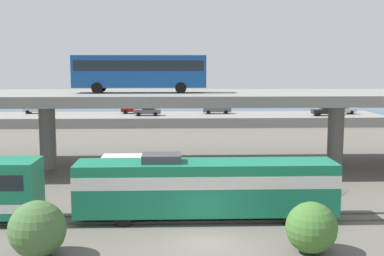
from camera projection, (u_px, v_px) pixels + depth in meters
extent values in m
plane|color=#605B54|center=(207.00, 242.00, 27.13)|extent=(260.00, 260.00, 0.00)
cube|color=#59544C|center=(203.00, 222.00, 30.39)|extent=(110.00, 0.12, 0.12)
cube|color=#59544C|center=(202.00, 215.00, 31.80)|extent=(110.00, 0.12, 0.12)
cube|color=#197A56|center=(206.00, 187.00, 30.85)|extent=(16.12, 3.00, 3.20)
cube|color=white|center=(206.00, 178.00, 30.77)|extent=(16.12, 3.04, 0.77)
cone|color=white|center=(333.00, 191.00, 31.17)|extent=(2.20, 2.85, 2.85)
cube|color=black|center=(308.00, 172.00, 30.96)|extent=(2.20, 2.70, 1.02)
cube|color=#3F3F42|center=(162.00, 158.00, 30.52)|extent=(2.40, 1.80, 0.50)
cylinder|color=black|center=(281.00, 205.00, 32.56)|extent=(0.96, 0.18, 0.96)
cylinder|color=black|center=(290.00, 217.00, 29.89)|extent=(0.96, 0.18, 0.96)
cylinder|color=black|center=(127.00, 206.00, 32.21)|extent=(0.96, 0.18, 0.96)
cylinder|color=black|center=(123.00, 219.00, 29.53)|extent=(0.96, 0.18, 0.96)
cube|color=gray|center=(193.00, 97.00, 46.13)|extent=(96.00, 12.88, 0.94)
cylinder|color=gray|center=(48.00, 136.00, 46.09)|extent=(1.50, 1.50, 6.18)
cylinder|color=gray|center=(336.00, 134.00, 47.05)|extent=(1.50, 1.50, 6.18)
cube|color=#14478C|center=(140.00, 71.00, 44.98)|extent=(12.00, 2.55, 2.90)
cube|color=black|center=(140.00, 66.00, 44.91)|extent=(11.52, 2.59, 0.93)
cube|color=black|center=(205.00, 68.00, 45.14)|extent=(0.08, 2.30, 1.74)
cylinder|color=black|center=(180.00, 87.00, 46.49)|extent=(1.00, 0.26, 1.00)
cylinder|color=black|center=(181.00, 88.00, 44.09)|extent=(1.00, 0.26, 1.00)
cylinder|color=black|center=(101.00, 87.00, 46.23)|extent=(1.00, 0.26, 1.00)
cylinder|color=black|center=(97.00, 88.00, 43.83)|extent=(1.00, 0.26, 1.00)
cube|color=silver|center=(181.00, 177.00, 36.40)|extent=(2.00, 2.30, 2.00)
cube|color=silver|center=(134.00, 173.00, 36.24)|extent=(4.60, 2.30, 2.60)
cylinder|color=black|center=(177.00, 187.00, 37.60)|extent=(0.88, 0.28, 0.88)
cylinder|color=black|center=(178.00, 194.00, 35.43)|extent=(0.88, 0.28, 0.88)
cylinder|color=black|center=(122.00, 187.00, 37.45)|extent=(0.88, 0.28, 0.88)
cylinder|color=black|center=(119.00, 195.00, 35.29)|extent=(0.88, 0.28, 0.88)
cube|color=gray|center=(185.00, 119.00, 81.56)|extent=(64.56, 11.59, 1.55)
cube|color=#515459|center=(217.00, 110.00, 83.05)|extent=(4.70, 1.77, 0.70)
cube|color=#1E232B|center=(218.00, 106.00, 82.99)|extent=(2.07, 1.56, 0.48)
cylinder|color=black|center=(209.00, 112.00, 82.21)|extent=(0.64, 0.20, 0.64)
cylinder|color=black|center=(208.00, 111.00, 83.88)|extent=(0.64, 0.20, 0.64)
cylinder|color=black|center=(226.00, 112.00, 82.32)|extent=(0.64, 0.20, 0.64)
cylinder|color=black|center=(225.00, 111.00, 83.98)|extent=(0.64, 0.20, 0.64)
cube|color=black|center=(325.00, 112.00, 79.69)|extent=(4.34, 1.75, 0.70)
cube|color=#1E232B|center=(327.00, 108.00, 79.62)|extent=(1.91, 1.54, 0.48)
cylinder|color=black|center=(319.00, 114.00, 78.86)|extent=(0.64, 0.20, 0.64)
cylinder|color=black|center=(316.00, 113.00, 80.51)|extent=(0.64, 0.20, 0.64)
cylinder|color=black|center=(335.00, 114.00, 78.96)|extent=(0.64, 0.20, 0.64)
cylinder|color=black|center=(332.00, 113.00, 80.60)|extent=(0.64, 0.20, 0.64)
cube|color=#B7B7BC|center=(342.00, 110.00, 82.24)|extent=(4.15, 1.74, 0.70)
cube|color=#1E232B|center=(341.00, 107.00, 82.16)|extent=(1.83, 1.53, 0.48)
cylinder|color=black|center=(348.00, 112.00, 83.15)|extent=(0.64, 0.20, 0.64)
cylinder|color=black|center=(352.00, 113.00, 81.51)|extent=(0.64, 0.20, 0.64)
cylinder|color=black|center=(333.00, 112.00, 83.06)|extent=(0.64, 0.20, 0.64)
cylinder|color=black|center=(336.00, 113.00, 81.42)|extent=(0.64, 0.20, 0.64)
cube|color=#515459|center=(147.00, 111.00, 79.75)|extent=(4.33, 1.88, 0.70)
cube|color=#1E232B|center=(149.00, 108.00, 79.68)|extent=(1.90, 1.66, 0.48)
cylinder|color=black|center=(139.00, 114.00, 78.86)|extent=(0.64, 0.20, 0.64)
cylinder|color=black|center=(139.00, 113.00, 80.63)|extent=(0.64, 0.20, 0.64)
cylinder|color=black|center=(155.00, 114.00, 78.96)|extent=(0.64, 0.20, 0.64)
cylinder|color=black|center=(156.00, 113.00, 80.73)|extent=(0.64, 0.20, 0.64)
cube|color=#B7B7BC|center=(37.00, 110.00, 83.26)|extent=(4.42, 1.71, 0.70)
cube|color=#1E232B|center=(38.00, 106.00, 83.19)|extent=(1.94, 1.51, 0.48)
cylinder|color=black|center=(28.00, 112.00, 82.44)|extent=(0.64, 0.20, 0.64)
cylinder|color=black|center=(30.00, 111.00, 84.06)|extent=(0.64, 0.20, 0.64)
cylinder|color=black|center=(44.00, 112.00, 82.54)|extent=(0.64, 0.20, 0.64)
cylinder|color=black|center=(47.00, 111.00, 84.15)|extent=(0.64, 0.20, 0.64)
cube|color=maroon|center=(133.00, 110.00, 83.35)|extent=(4.04, 1.86, 0.70)
cube|color=#1E232B|center=(132.00, 106.00, 83.27)|extent=(1.78, 1.64, 0.48)
cylinder|color=black|center=(141.00, 111.00, 84.32)|extent=(0.64, 0.20, 0.64)
cylinder|color=black|center=(140.00, 112.00, 82.57)|extent=(0.64, 0.20, 0.64)
cylinder|color=black|center=(126.00, 111.00, 84.23)|extent=(0.64, 0.20, 0.64)
cylinder|color=black|center=(125.00, 112.00, 82.48)|extent=(0.64, 0.20, 0.64)
cube|color=#385B7A|center=(183.00, 111.00, 104.46)|extent=(140.00, 36.00, 0.01)
sphere|color=#416635|center=(37.00, 229.00, 24.81)|extent=(2.89, 2.89, 2.89)
sphere|color=#3F6F2F|center=(311.00, 228.00, 25.41)|extent=(2.66, 2.66, 2.66)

